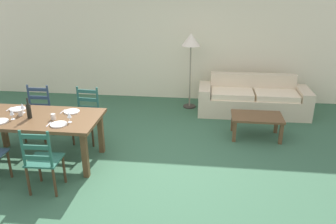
# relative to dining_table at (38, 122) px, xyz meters

# --- Properties ---
(ground_plane) EXTENTS (9.60, 9.60, 0.02)m
(ground_plane) POSITION_rel_dining_table_xyz_m (1.59, 0.02, -0.67)
(ground_plane) COLOR #355E43
(wall_far) EXTENTS (9.60, 0.16, 2.70)m
(wall_far) POSITION_rel_dining_table_xyz_m (1.59, 3.32, 0.69)
(wall_far) COLOR #F3E4BE
(wall_far) RESTS_ON ground_plane
(dining_table) EXTENTS (1.90, 0.96, 0.75)m
(dining_table) POSITION_rel_dining_table_xyz_m (0.00, 0.00, 0.00)
(dining_table) COLOR brown
(dining_table) RESTS_ON ground_plane
(dining_chair_near_right) EXTENTS (0.43, 0.41, 0.96)m
(dining_chair_near_right) POSITION_rel_dining_table_xyz_m (0.43, -0.79, -0.19)
(dining_chair_near_right) COLOR #255A49
(dining_chair_near_right) RESTS_ON ground_plane
(dining_chair_far_left) EXTENTS (0.43, 0.41, 0.96)m
(dining_chair_far_left) POSITION_rel_dining_table_xyz_m (-0.42, 0.78, -0.19)
(dining_chair_far_left) COLOR #2A3D55
(dining_chair_far_left) RESTS_ON ground_plane
(dining_chair_far_right) EXTENTS (0.44, 0.42, 0.96)m
(dining_chair_far_right) POSITION_rel_dining_table_xyz_m (0.48, 0.78, -0.19)
(dining_chair_far_right) COLOR #24574E
(dining_chair_far_right) RESTS_ON ground_plane
(dinner_plate_near_left) EXTENTS (0.24, 0.24, 0.02)m
(dinner_plate_near_left) POSITION_rel_dining_table_xyz_m (-0.45, -0.25, 0.10)
(dinner_plate_near_left) COLOR white
(dinner_plate_near_left) RESTS_ON dining_table
(dinner_plate_near_right) EXTENTS (0.24, 0.24, 0.02)m
(dinner_plate_near_right) POSITION_rel_dining_table_xyz_m (0.45, -0.25, 0.10)
(dinner_plate_near_right) COLOR white
(dinner_plate_near_right) RESTS_ON dining_table
(fork_near_right) EXTENTS (0.02, 0.17, 0.01)m
(fork_near_right) POSITION_rel_dining_table_xyz_m (0.30, -0.25, 0.09)
(fork_near_right) COLOR silver
(fork_near_right) RESTS_ON dining_table
(dinner_plate_far_left) EXTENTS (0.24, 0.24, 0.02)m
(dinner_plate_far_left) POSITION_rel_dining_table_xyz_m (-0.45, 0.25, 0.10)
(dinner_plate_far_left) COLOR white
(dinner_plate_far_left) RESTS_ON dining_table
(fork_far_left) EXTENTS (0.02, 0.17, 0.01)m
(fork_far_left) POSITION_rel_dining_table_xyz_m (-0.60, 0.25, 0.09)
(fork_far_left) COLOR silver
(fork_far_left) RESTS_ON dining_table
(dinner_plate_far_right) EXTENTS (0.24, 0.24, 0.02)m
(dinner_plate_far_right) POSITION_rel_dining_table_xyz_m (0.45, 0.25, 0.10)
(dinner_plate_far_right) COLOR white
(dinner_plate_far_right) RESTS_ON dining_table
(fork_far_right) EXTENTS (0.03, 0.17, 0.01)m
(fork_far_right) POSITION_rel_dining_table_xyz_m (0.30, 0.25, 0.09)
(fork_far_right) COLOR silver
(fork_far_right) RESTS_ON dining_table
(wine_bottle) EXTENTS (0.07, 0.07, 0.32)m
(wine_bottle) POSITION_rel_dining_table_xyz_m (-0.09, -0.05, 0.20)
(wine_bottle) COLOR black
(wine_bottle) RESTS_ON dining_table
(wine_glass_near_left) EXTENTS (0.06, 0.06, 0.16)m
(wine_glass_near_left) POSITION_rel_dining_table_xyz_m (-0.31, -0.14, 0.20)
(wine_glass_near_left) COLOR white
(wine_glass_near_left) RESTS_ON dining_table
(wine_glass_near_right) EXTENTS (0.06, 0.06, 0.16)m
(wine_glass_near_right) POSITION_rel_dining_table_xyz_m (0.57, -0.14, 0.20)
(wine_glass_near_right) COLOR white
(wine_glass_near_right) RESTS_ON dining_table
(wine_glass_far_left) EXTENTS (0.06, 0.06, 0.16)m
(wine_glass_far_left) POSITION_rel_dining_table_xyz_m (-0.29, 0.13, 0.20)
(wine_glass_far_left) COLOR white
(wine_glass_far_left) RESTS_ON dining_table
(coffee_cup_primary) EXTENTS (0.07, 0.07, 0.09)m
(coffee_cup_primary) POSITION_rel_dining_table_xyz_m (0.29, -0.07, 0.13)
(coffee_cup_primary) COLOR beige
(coffee_cup_primary) RESTS_ON dining_table
(coffee_cup_secondary) EXTENTS (0.07, 0.07, 0.09)m
(coffee_cup_secondary) POSITION_rel_dining_table_xyz_m (-0.27, 0.02, 0.13)
(coffee_cup_secondary) COLOR beige
(coffee_cup_secondary) RESTS_ON dining_table
(couch) EXTENTS (2.28, 0.80, 0.80)m
(couch) POSITION_rel_dining_table_xyz_m (3.53, 2.48, -0.37)
(couch) COLOR beige
(couch) RESTS_ON ground_plane
(coffee_table) EXTENTS (0.90, 0.56, 0.42)m
(coffee_table) POSITION_rel_dining_table_xyz_m (3.46, 1.26, -0.31)
(coffee_table) COLOR brown
(coffee_table) RESTS_ON ground_plane
(standing_lamp) EXTENTS (0.40, 0.40, 1.64)m
(standing_lamp) POSITION_rel_dining_table_xyz_m (2.18, 2.66, 0.75)
(standing_lamp) COLOR #332D28
(standing_lamp) RESTS_ON ground_plane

